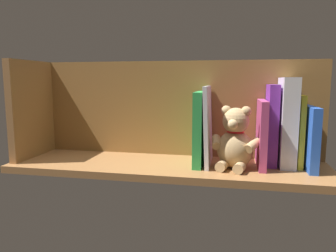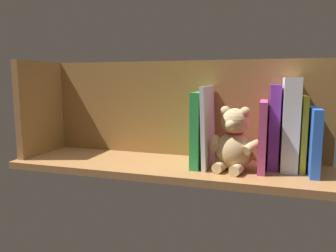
% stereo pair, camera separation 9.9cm
% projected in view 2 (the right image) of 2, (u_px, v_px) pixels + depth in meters
% --- Properties ---
extents(ground_plane, '(0.99, 0.28, 0.02)m').
position_uv_depth(ground_plane, '(168.00, 166.00, 1.01)').
color(ground_plane, '#9E6B3D').
extents(shelf_back_panel, '(0.99, 0.02, 0.33)m').
position_uv_depth(shelf_back_panel, '(178.00, 109.00, 1.10)').
color(shelf_back_panel, olive).
rests_on(shelf_back_panel, ground_plane).
extents(shelf_side_divider, '(0.02, 0.22, 0.33)m').
position_uv_depth(shelf_side_divider, '(41.00, 108.00, 1.12)').
color(shelf_side_divider, '#9E6B3D').
rests_on(shelf_side_divider, ground_plane).
extents(book_0, '(0.02, 0.17, 0.19)m').
position_uv_depth(book_0, '(313.00, 140.00, 0.89)').
color(book_0, blue).
rests_on(book_0, ground_plane).
extents(book_1, '(0.02, 0.12, 0.22)m').
position_uv_depth(book_1, '(302.00, 133.00, 0.92)').
color(book_1, yellow).
rests_on(book_1, ground_plane).
extents(dictionary_thick_white, '(0.05, 0.13, 0.27)m').
position_uv_depth(dictionary_thick_white, '(290.00, 124.00, 0.92)').
color(dictionary_thick_white, silver).
rests_on(dictionary_thick_white, ground_plane).
extents(book_2, '(0.03, 0.12, 0.25)m').
position_uv_depth(book_2, '(274.00, 126.00, 0.94)').
color(book_2, purple).
rests_on(book_2, ground_plane).
extents(book_3, '(0.02, 0.17, 0.20)m').
position_uv_depth(book_3, '(263.00, 135.00, 0.93)').
color(book_3, '#B23F72').
rests_on(book_3, ground_plane).
extents(teddy_bear, '(0.15, 0.14, 0.19)m').
position_uv_depth(teddy_bear, '(234.00, 142.00, 0.91)').
color(teddy_bear, tan).
rests_on(teddy_bear, ground_plane).
extents(book_4, '(0.02, 0.18, 0.24)m').
position_uv_depth(book_4, '(208.00, 126.00, 0.97)').
color(book_4, silver).
rests_on(book_4, ground_plane).
extents(book_5, '(0.03, 0.18, 0.23)m').
position_uv_depth(book_5, '(200.00, 128.00, 0.98)').
color(book_5, green).
rests_on(book_5, ground_plane).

